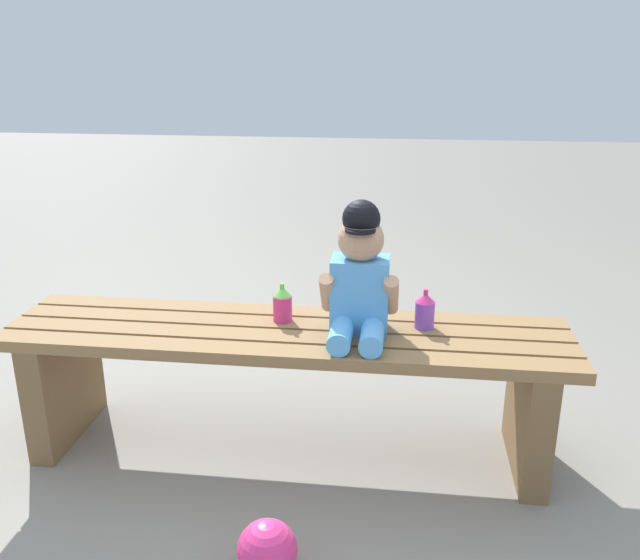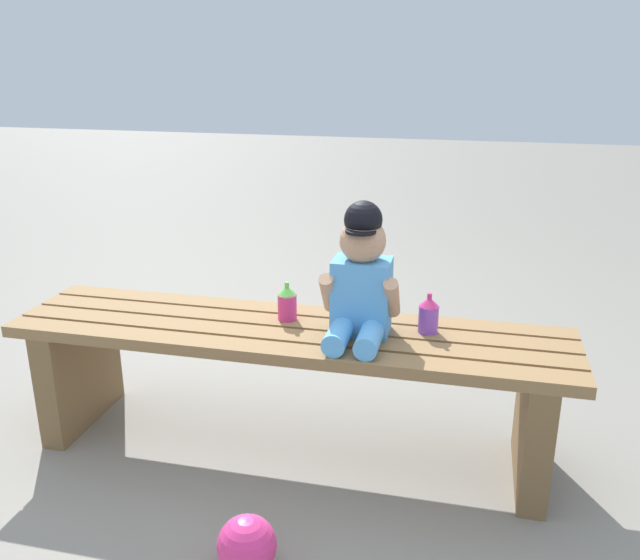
{
  "view_description": "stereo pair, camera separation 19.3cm",
  "coord_description": "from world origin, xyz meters",
  "views": [
    {
      "loc": [
        0.34,
        -1.86,
        1.24
      ],
      "look_at": [
        0.11,
        -0.05,
        0.61
      ],
      "focal_mm": 37.59,
      "sensor_mm": 36.0,
      "label": 1
    },
    {
      "loc": [
        0.53,
        -1.83,
        1.24
      ],
      "look_at": [
        0.11,
        -0.05,
        0.61
      ],
      "focal_mm": 37.59,
      "sensor_mm": 36.0,
      "label": 2
    }
  ],
  "objects": [
    {
      "name": "ground_plane",
      "position": [
        0.0,
        0.0,
        0.0
      ],
      "size": [
        16.0,
        16.0,
        0.0
      ],
      "primitive_type": "plane",
      "color": "gray"
    },
    {
      "name": "park_bench",
      "position": [
        0.0,
        0.0,
        0.29
      ],
      "size": [
        1.74,
        0.39,
        0.43
      ],
      "color": "olive",
      "rests_on": "ground_plane"
    },
    {
      "name": "child_figure",
      "position": [
        0.22,
        -0.0,
        0.6
      ],
      "size": [
        0.23,
        0.27,
        0.4
      ],
      "color": "#59A5E5",
      "rests_on": "park_bench"
    },
    {
      "name": "sippy_cup_left",
      "position": [
        -0.02,
        0.06,
        0.48
      ],
      "size": [
        0.06,
        0.06,
        0.12
      ],
      "color": "#E5337F",
      "rests_on": "park_bench"
    },
    {
      "name": "sippy_cup_right",
      "position": [
        0.42,
        0.06,
        0.48
      ],
      "size": [
        0.06,
        0.06,
        0.12
      ],
      "color": "#8C4CCC",
      "rests_on": "park_bench"
    },
    {
      "name": "toy_ball",
      "position": [
        0.04,
        -0.56,
        0.08
      ],
      "size": [
        0.15,
        0.15,
        0.15
      ],
      "primitive_type": "sphere",
      "color": "#E5337F",
      "rests_on": "ground_plane"
    }
  ]
}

